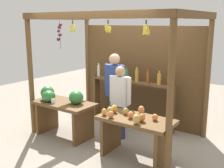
{
  "coord_description": "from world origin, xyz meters",
  "views": [
    {
      "loc": [
        3.01,
        -4.49,
        2.27
      ],
      "look_at": [
        0.0,
        -0.18,
        1.1
      ],
      "focal_mm": 44.78,
      "sensor_mm": 36.0,
      "label": 1
    }
  ],
  "objects": [
    {
      "name": "bottle_shelf_unit",
      "position": [
        -0.06,
        0.67,
        0.82
      ],
      "size": [
        2.01,
        0.22,
        1.36
      ],
      "color": "brown",
      "rests_on": "ground"
    },
    {
      "name": "vendor_woman",
      "position": [
        0.15,
        -0.12,
        0.86
      ],
      "size": [
        0.48,
        0.2,
        1.45
      ],
      "rotation": [
        0.0,
        0.0,
        0.15
      ],
      "color": "navy",
      "rests_on": "ground"
    },
    {
      "name": "fruit_counter_right",
      "position": [
        0.81,
        -0.68,
        0.55
      ],
      "size": [
        1.26,
        0.65,
        0.87
      ],
      "color": "brown",
      "rests_on": "ground"
    },
    {
      "name": "ground_plane",
      "position": [
        0.0,
        0.0,
        0.0
      ],
      "size": [
        12.0,
        12.0,
        0.0
      ],
      "primitive_type": "plane",
      "color": "gray",
      "rests_on": "ground"
    },
    {
      "name": "market_stall",
      "position": [
        -0.0,
        0.42,
        1.41
      ],
      "size": [
        3.13,
        1.9,
        2.44
      ],
      "color": "brown",
      "rests_on": "ground"
    },
    {
      "name": "vendor_man",
      "position": [
        -0.12,
        0.09,
        1.0
      ],
      "size": [
        0.48,
        0.22,
        1.65
      ],
      "rotation": [
        0.0,
        0.0,
        -0.14
      ],
      "color": "#35534F",
      "rests_on": "ground"
    },
    {
      "name": "fruit_counter_left",
      "position": [
        -0.88,
        -0.68,
        0.64
      ],
      "size": [
        1.26,
        0.66,
        0.99
      ],
      "color": "brown",
      "rests_on": "ground"
    }
  ]
}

